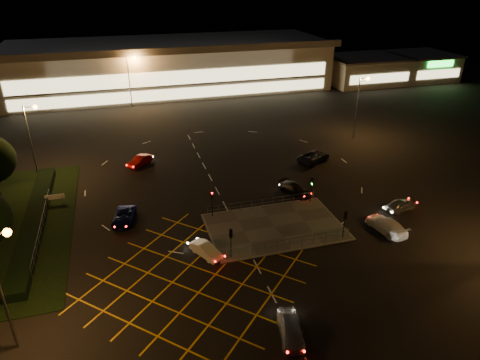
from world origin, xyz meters
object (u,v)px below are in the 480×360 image
object	(u,v)px
car_approach_white	(386,225)
car_queue_white	(206,250)
signal_sw	(231,237)
signal_ne	(312,185)
car_near_silver	(291,329)
car_left_blue	(124,217)
car_circ_red	(140,161)
signal_nw	(212,198)
car_right_silver	(400,205)
signal_se	(345,219)
car_east_grey	(314,156)
car_far_dkgrey	(295,189)

from	to	relation	value
car_approach_white	car_queue_white	bearing A→B (deg)	-11.92
signal_sw	car_approach_white	world-z (taller)	signal_sw
car_approach_white	signal_ne	bearing A→B (deg)	-66.17
signal_sw	car_near_silver	size ratio (longest dim) A/B	0.74
car_left_blue	car_circ_red	bearing A→B (deg)	91.86
signal_nw	car_right_silver	distance (m)	21.75
signal_se	signal_ne	size ratio (longest dim) A/B	1.00
car_east_grey	signal_nw	bearing A→B (deg)	94.12
car_circ_red	car_approach_white	distance (m)	34.34
signal_sw	signal_nw	world-z (taller)	same
signal_se	car_far_dkgrey	xyz separation A→B (m)	(-0.94, 10.49, -1.72)
car_near_silver	car_queue_white	xyz separation A→B (m)	(-3.96, 11.88, -0.11)
car_right_silver	car_circ_red	size ratio (longest dim) A/B	0.97
signal_sw	car_east_grey	world-z (taller)	signal_sw
car_near_silver	car_right_silver	bearing A→B (deg)	48.19
signal_se	car_near_silver	xyz separation A→B (m)	(-10.28, -10.79, -1.64)
signal_nw	car_approach_white	xyz separation A→B (m)	(17.09, -8.01, -1.63)
car_left_blue	car_east_grey	distance (m)	28.83
signal_nw	car_approach_white	bearing A→B (deg)	-25.11
car_far_dkgrey	car_circ_red	size ratio (longest dim) A/B	1.09
signal_sw	car_near_silver	distance (m)	11.04
car_circ_red	car_east_grey	distance (m)	25.00
signal_se	car_right_silver	xyz separation A→B (m)	(9.18, 3.37, -1.69)
signal_sw	car_approach_white	bearing A→B (deg)	179.92
signal_nw	car_right_silver	world-z (taller)	signal_nw
signal_ne	car_east_grey	distance (m)	12.58
car_circ_red	signal_sw	bearing A→B (deg)	-29.95
signal_nw	signal_sw	bearing A→B (deg)	-90.00
car_near_silver	car_far_dkgrey	bearing A→B (deg)	78.47
car_circ_red	car_right_silver	bearing A→B (deg)	7.44
car_east_grey	car_approach_white	size ratio (longest dim) A/B	1.08
car_left_blue	car_approach_white	distance (m)	28.37
signal_nw	car_circ_red	xyz separation A→B (m)	(-6.68, 16.78, -1.69)
car_right_silver	car_circ_red	distance (m)	35.13
car_left_blue	car_circ_red	world-z (taller)	car_circ_red
signal_ne	car_left_blue	bearing A→B (deg)	175.52
car_circ_red	car_east_grey	world-z (taller)	car_east_grey
car_approach_white	car_circ_red	bearing A→B (deg)	-54.81
signal_nw	car_east_grey	xyz separation A→B (m)	(17.67, 11.11, -1.61)
car_near_silver	car_circ_red	world-z (taller)	car_near_silver
car_near_silver	signal_se	bearing A→B (deg)	58.55
car_right_silver	car_east_grey	size ratio (longest dim) A/B	0.72
car_left_blue	car_east_grey	size ratio (longest dim) A/B	0.85
car_circ_red	signal_ne	bearing A→B (deg)	3.03
car_queue_white	car_left_blue	size ratio (longest dim) A/B	0.80
signal_nw	car_right_silver	bearing A→B (deg)	-12.30
signal_nw	car_left_blue	bearing A→B (deg)	169.99
signal_sw	car_right_silver	world-z (taller)	signal_sw
car_left_blue	car_approach_white	bearing A→B (deg)	-7.28
car_near_silver	car_circ_red	xyz separation A→B (m)	(-8.40, 35.55, -0.05)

